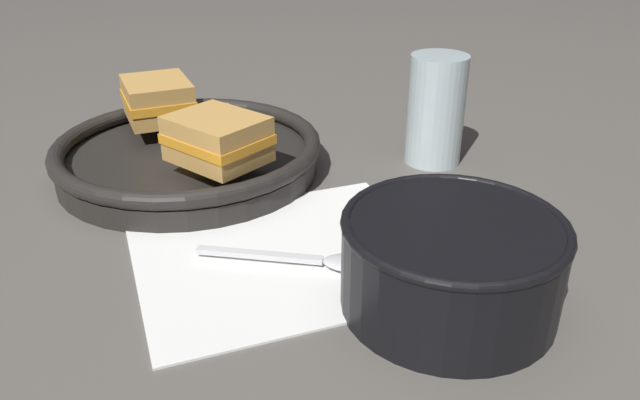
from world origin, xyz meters
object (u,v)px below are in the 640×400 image
at_px(soup_bowl, 451,258).
at_px(spoon, 327,261).
at_px(skillet, 189,154).
at_px(sandwich_near_right, 217,139).
at_px(sandwich_near_left, 158,99).
at_px(drinking_glass, 436,110).

bearing_deg(soup_bowl, spoon, 141.13).
xyz_separation_m(spoon, skillet, (-0.12, 0.22, 0.01)).
height_order(spoon, skillet, skillet).
bearing_deg(sandwich_near_right, skillet, 115.02).
relative_size(skillet, sandwich_near_left, 2.77).
bearing_deg(spoon, skillet, 136.57).
height_order(skillet, sandwich_near_right, sandwich_near_right).
bearing_deg(sandwich_near_right, spoon, -61.37).
height_order(sandwich_near_right, drinking_glass, drinking_glass).
height_order(soup_bowl, spoon, soup_bowl).
relative_size(spoon, sandwich_near_left, 1.49).
distance_m(soup_bowl, sandwich_near_left, 0.43).
relative_size(soup_bowl, spoon, 1.05).
height_order(soup_bowl, skillet, soup_bowl).
relative_size(soup_bowl, sandwich_near_right, 1.41).
xyz_separation_m(skillet, sandwich_near_left, (-0.03, 0.07, 0.04)).
bearing_deg(sandwich_near_left, drinking_glass, -15.48).
bearing_deg(spoon, sandwich_near_left, 135.98).
height_order(sandwich_near_left, drinking_glass, drinking_glass).
xyz_separation_m(spoon, sandwich_near_left, (-0.15, 0.29, 0.06)).
bearing_deg(soup_bowl, sandwich_near_left, 122.71).
bearing_deg(drinking_glass, spoon, -128.32).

